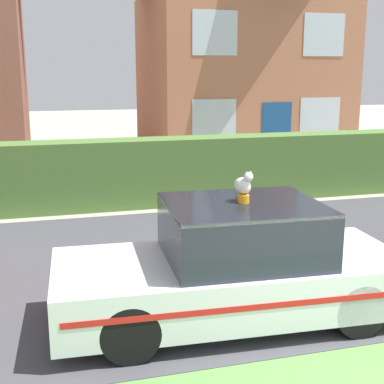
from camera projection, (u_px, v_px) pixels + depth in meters
name	position (u px, v px, depth m)	size (l,w,h in m)	color
road_strip	(232.00, 257.00, 8.96)	(28.00, 6.37, 0.01)	#424247
garden_hedge	(143.00, 173.00, 12.31)	(15.43, 0.86, 1.55)	#4C7233
police_car	(234.00, 266.00, 6.63)	(4.40, 1.98, 1.59)	black
cat	(244.00, 184.00, 6.46)	(0.24, 0.35, 0.30)	silver
house_right	(240.00, 45.00, 18.88)	(6.85, 5.73, 7.79)	#A86B4C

